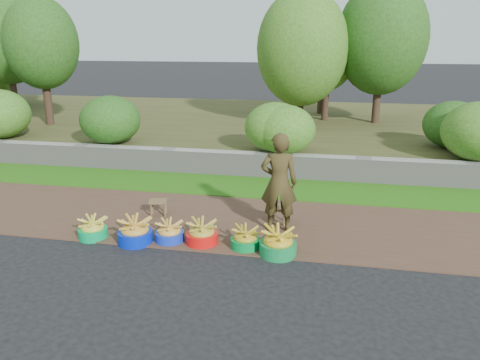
% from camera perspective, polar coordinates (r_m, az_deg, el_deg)
% --- Properties ---
extents(ground_plane, '(120.00, 120.00, 0.00)m').
position_cam_1_polar(ground_plane, '(6.91, -2.56, -9.01)').
color(ground_plane, black).
rests_on(ground_plane, ground).
extents(dirt_shoulder, '(80.00, 2.50, 0.02)m').
position_cam_1_polar(dirt_shoulder, '(8.02, -0.44, -5.15)').
color(dirt_shoulder, '#4B3325').
rests_on(dirt_shoulder, ground).
extents(grass_verge, '(80.00, 1.50, 0.04)m').
position_cam_1_polar(grass_verge, '(9.87, 1.90, -0.84)').
color(grass_verge, '#296611').
rests_on(grass_verge, ground).
extents(retaining_wall, '(80.00, 0.35, 0.55)m').
position_cam_1_polar(retaining_wall, '(10.61, 2.67, 1.83)').
color(retaining_wall, gray).
rests_on(retaining_wall, ground).
extents(earth_bank, '(80.00, 10.00, 0.50)m').
position_cam_1_polar(earth_bank, '(15.36, 5.44, 6.35)').
color(earth_bank, '#43431F').
rests_on(earth_bank, ground).
extents(vegetation, '(35.14, 8.44, 4.50)m').
position_cam_1_polar(vegetation, '(17.06, -22.13, 14.39)').
color(vegetation, '#332318').
rests_on(vegetation, earth_bank).
extents(basin_a, '(0.45, 0.45, 0.34)m').
position_cam_1_polar(basin_a, '(7.73, -17.51, -5.72)').
color(basin_a, '#009D4D').
rests_on(basin_a, ground).
extents(basin_b, '(0.53, 0.53, 0.40)m').
position_cam_1_polar(basin_b, '(7.37, -12.68, -6.21)').
color(basin_b, '#0421BA').
rests_on(basin_b, ground).
extents(basin_c, '(0.44, 0.44, 0.33)m').
position_cam_1_polar(basin_c, '(7.32, -8.60, -6.38)').
color(basin_c, '#1430BC').
rests_on(basin_c, ground).
extents(basin_d, '(0.50, 0.50, 0.37)m').
position_cam_1_polar(basin_d, '(7.19, -4.68, -6.54)').
color(basin_d, red).
rests_on(basin_d, ground).
extents(basin_e, '(0.44, 0.44, 0.33)m').
position_cam_1_polar(basin_e, '(7.02, 0.65, -7.22)').
color(basin_e, '#028336').
rests_on(basin_e, ground).
extents(basin_f, '(0.54, 0.54, 0.40)m').
position_cam_1_polar(basin_f, '(6.83, 4.65, -7.71)').
color(basin_f, '#117B3C').
rests_on(basin_f, ground).
extents(stool_left, '(0.36, 0.31, 0.28)m').
position_cam_1_polar(stool_left, '(8.36, -9.93, -2.81)').
color(stool_left, brown).
rests_on(stool_left, dirt_shoulder).
extents(stool_right, '(0.37, 0.31, 0.28)m').
position_cam_1_polar(stool_right, '(7.91, 4.76, -3.72)').
color(stool_right, brown).
rests_on(stool_right, dirt_shoulder).
extents(vendor_woman, '(0.62, 0.43, 1.61)m').
position_cam_1_polar(vendor_woman, '(7.43, 4.77, -0.33)').
color(vendor_woman, black).
rests_on(vendor_woman, dirt_shoulder).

